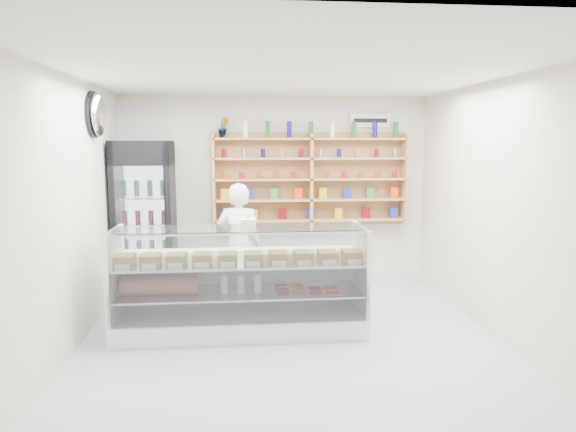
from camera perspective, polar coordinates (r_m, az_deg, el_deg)
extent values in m
plane|color=#B4B4B9|center=(5.52, 0.56, -14.46)|extent=(5.00, 5.00, 0.00)
plane|color=white|center=(5.15, 0.60, 15.70)|extent=(5.00, 5.00, 0.00)
plane|color=silver|center=(7.63, -1.37, 2.68)|extent=(4.50, 0.00, 4.50)
plane|color=silver|center=(2.73, 6.08, -7.25)|extent=(4.50, 0.00, 4.50)
plane|color=silver|center=(5.41, -23.87, -0.24)|extent=(0.00, 5.00, 5.00)
plane|color=silver|center=(5.83, 23.15, 0.36)|extent=(0.00, 5.00, 5.00)
cube|color=white|center=(5.93, -5.20, -11.69)|extent=(2.77, 0.78, 0.23)
cube|color=white|center=(6.15, -5.27, -6.99)|extent=(2.77, 0.05, 0.58)
cube|color=silver|center=(5.82, -5.25, -8.40)|extent=(2.66, 0.69, 0.02)
cube|color=silver|center=(5.73, -5.29, -5.12)|extent=(2.71, 0.72, 0.02)
cube|color=silver|center=(5.39, -5.27, -7.04)|extent=(2.71, 0.11, 0.97)
cube|color=silver|center=(5.61, -5.34, -1.37)|extent=(2.71, 0.55, 0.01)
imported|color=white|center=(6.72, -5.47, -3.19)|extent=(0.66, 0.50, 1.62)
cube|color=black|center=(7.29, -15.58, -0.43)|extent=(0.79, 0.77, 2.15)
cube|color=#220434|center=(6.87, -16.46, 6.70)|extent=(0.76, 0.05, 0.30)
cube|color=silver|center=(6.95, -16.15, -1.67)|extent=(0.65, 0.02, 1.70)
cube|color=tan|center=(7.44, -8.23, 3.94)|extent=(0.04, 0.28, 1.33)
cube|color=tan|center=(7.50, 2.53, 4.05)|extent=(0.04, 0.28, 1.33)
cube|color=tan|center=(7.82, 12.77, 4.02)|extent=(0.04, 0.28, 1.33)
cube|color=tan|center=(7.57, 2.51, -0.41)|extent=(2.80, 0.28, 0.03)
cube|color=tan|center=(7.53, 2.52, 1.84)|extent=(2.80, 0.28, 0.03)
cube|color=tan|center=(7.50, 2.53, 4.12)|extent=(2.80, 0.28, 0.03)
cube|color=tan|center=(7.49, 2.55, 6.41)|extent=(2.80, 0.28, 0.03)
cube|color=tan|center=(7.49, 2.56, 8.55)|extent=(2.80, 0.28, 0.03)
imported|color=#1E6626|center=(7.42, -7.18, 9.76)|extent=(0.17, 0.14, 0.29)
ellipsoid|color=silver|center=(6.49, -20.35, 10.52)|extent=(0.15, 0.50, 0.50)
cube|color=white|center=(7.79, 9.12, 10.43)|extent=(0.62, 0.03, 0.20)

